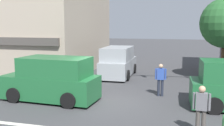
{
  "coord_description": "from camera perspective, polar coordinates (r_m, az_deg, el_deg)",
  "views": [
    {
      "loc": [
        3.57,
        -11.45,
        3.6
      ],
      "look_at": [
        -0.1,
        2.0,
        1.6
      ],
      "focal_mm": 42.0,
      "sensor_mm": 36.0,
      "label": 1
    }
  ],
  "objects": [
    {
      "name": "van_approaching_near",
      "position": [
        18.57,
        1.37,
        0.12
      ],
      "size": [
        2.13,
        4.65,
        2.11
      ],
      "color": "#999EA3",
      "rests_on": "ground"
    },
    {
      "name": "traffic_light_mast",
      "position": [
        14.67,
        22.93,
        9.78
      ],
      "size": [
        4.88,
        0.49,
        6.2
      ],
      "color": "#47474C",
      "rests_on": "ground"
    },
    {
      "name": "van_crossing_center",
      "position": [
        12.94,
        -12.93,
        -3.62
      ],
      "size": [
        4.68,
        2.2,
        2.11
      ],
      "color": "#1E6033",
      "rests_on": "ground"
    },
    {
      "name": "pedestrian_mid_crossing",
      "position": [
        9.15,
        18.86,
        -9.12
      ],
      "size": [
        0.57,
        0.25,
        1.67
      ],
      "color": "#4C4742",
      "rests_on": "ground"
    },
    {
      "name": "utility_pole_near_left",
      "position": [
        20.8,
        -19.36,
        8.49
      ],
      "size": [
        1.4,
        0.22,
        7.47
      ],
      "color": "brown",
      "rests_on": "ground"
    },
    {
      "name": "ground_plane",
      "position": [
        12.53,
        -1.98,
        -8.54
      ],
      "size": [
        120.0,
        120.0,
        0.0
      ],
      "primitive_type": "plane",
      "color": "#3D3D3F"
    },
    {
      "name": "building_left_block",
      "position": [
        24.06,
        -20.14,
        10.56
      ],
      "size": [
        13.63,
        10.21,
        9.64
      ],
      "color": "tan",
      "rests_on": "ground"
    },
    {
      "name": "pedestrian_far_side",
      "position": [
        13.61,
        10.53,
        -3.21
      ],
      "size": [
        0.57,
        0.25,
        1.67
      ],
      "color": "#232838",
      "rests_on": "ground"
    }
  ]
}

